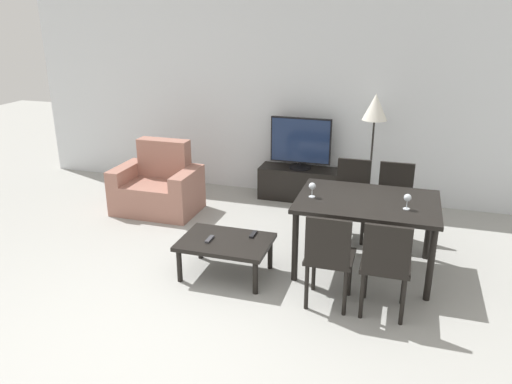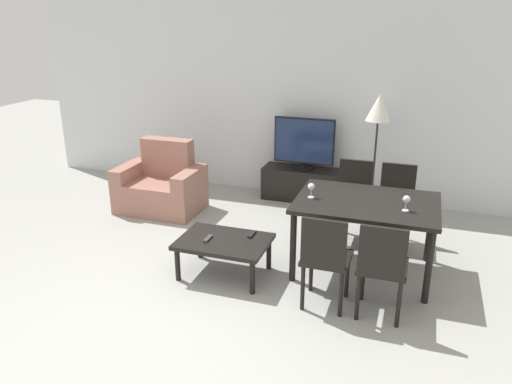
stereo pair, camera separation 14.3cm
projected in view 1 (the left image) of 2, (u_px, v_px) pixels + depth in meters
The scene contains 16 objects.
ground_plane at pixel (152, 349), 3.78m from camera, with size 18.00×18.00×0.00m, color #9E9E99.
wall_back at pixel (279, 95), 6.68m from camera, with size 7.30×0.06×2.70m.
armchair at pixel (158, 188), 6.33m from camera, with size 1.03×0.70×0.88m.
tv_stand at pixel (299, 184), 6.73m from camera, with size 1.07×0.37×0.44m.
tv at pixel (301, 143), 6.54m from camera, with size 0.80×0.28×0.68m.
coffee_table at pixel (226, 244), 4.74m from camera, with size 0.86×0.61×0.37m.
dining_table at pixel (367, 208), 4.74m from camera, with size 1.32×0.95×0.73m.
dining_chair_near at pixel (329, 255), 4.16m from camera, with size 0.40×0.40×0.86m.
dining_chair_far at pixel (394, 198), 5.43m from camera, with size 0.40×0.40×0.86m.
dining_chair_near_right at pixel (386, 263), 4.04m from camera, with size 0.40×0.40×0.86m.
dining_chair_far_left at pixel (352, 194), 5.56m from camera, with size 0.40×0.40×0.86m.
floor_lamp at pixel (375, 113), 5.98m from camera, with size 0.30×0.30×1.49m.
remote_primary at pixel (253, 234), 4.83m from camera, with size 0.04×0.15×0.02m.
remote_secondary at pixel (210, 239), 4.72m from camera, with size 0.04×0.15×0.02m.
wine_glass_left at pixel (312, 187), 4.75m from camera, with size 0.07×0.07×0.15m.
wine_glass_center at pixel (407, 199), 4.45m from camera, with size 0.07×0.07×0.15m.
Camera 1 is at (1.68, -2.78, 2.41)m, focal length 35.00 mm.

